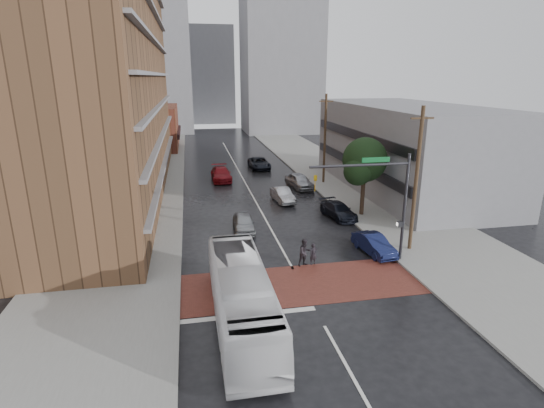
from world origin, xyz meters
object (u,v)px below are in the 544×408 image
suv_travel (259,163)px  car_parked_mid (338,210)px  transit_bus (242,297)px  pedestrian_a (313,254)px  car_travel_a (244,223)px  pedestrian_b (305,252)px  car_parked_near (374,244)px  car_travel_c (221,174)px  car_parked_far (299,181)px  car_travel_b (283,195)px

suv_travel → car_parked_mid: bearing=-82.4°
transit_bus → pedestrian_a: transit_bus is taller
transit_bus → car_travel_a: size_ratio=2.70×
transit_bus → suv_travel: transit_bus is taller
pedestrian_a → pedestrian_b: 0.61m
transit_bus → car_parked_near: (10.05, 7.05, -0.86)m
car_parked_near → pedestrian_b: bearing=-177.4°
car_parked_mid → car_parked_near: bearing=-101.2°
car_travel_c → car_parked_far: car_parked_far is taller
pedestrian_b → car_travel_c: size_ratio=0.34×
car_travel_a → car_travel_c: bearing=94.0°
car_travel_c → car_parked_near: car_travel_c is taller
transit_bus → car_travel_a: (1.76, 13.18, -0.83)m
car_travel_c → suv_travel: 7.92m
pedestrian_b → car_travel_a: pedestrian_b is taller
suv_travel → car_parked_near: (3.23, -29.33, -0.08)m
car_travel_b → car_parked_far: 5.61m
transit_bus → suv_travel: bearing=79.2°
car_travel_b → pedestrian_a: bearing=-100.7°
car_travel_b → car_travel_c: (-5.22, 10.06, 0.10)m
car_travel_a → car_parked_near: 10.31m
car_travel_c → car_parked_far: (8.15, -5.27, 0.03)m
car_parked_mid → car_travel_a: bearing=-178.3°
pedestrian_b → car_parked_near: (5.22, 1.00, -0.24)m
car_travel_b → suv_travel: size_ratio=0.77×
car_travel_b → car_parked_mid: car_travel_b is taller
car_travel_c → pedestrian_a: bearing=-81.6°
suv_travel → pedestrian_a: bearing=-94.1°
car_parked_near → car_parked_mid: size_ratio=0.89×
pedestrian_b → suv_travel: 30.40m
pedestrian_a → car_travel_c: (-4.09, 24.63, 0.05)m
car_travel_c → car_parked_mid: 18.14m
car_travel_b → car_parked_near: 14.02m
car_travel_a → car_parked_near: size_ratio=1.01×
car_travel_c → car_travel_b: bearing=-63.6°
pedestrian_b → car_parked_far: (4.65, 19.36, -0.09)m
suv_travel → car_parked_near: suv_travel is taller
car_travel_a → car_parked_mid: car_travel_a is taller
transit_bus → car_parked_near: transit_bus is taller
pedestrian_a → car_parked_near: size_ratio=0.36×
pedestrian_b → car_travel_c: pedestrian_b is taller
transit_bus → car_travel_a: bearing=82.2°
car_travel_c → car_parked_mid: (8.93, -15.79, -0.13)m
transit_bus → car_travel_b: size_ratio=2.66×
car_travel_a → car_parked_far: 14.46m
pedestrian_a → car_travel_b: bearing=70.6°
car_travel_c → suv_travel: (5.49, 5.70, -0.04)m
car_parked_near → car_parked_mid: car_parked_near is taller
car_travel_a → car_travel_b: size_ratio=0.98×
pedestrian_b → car_travel_c: (-3.50, 24.63, -0.12)m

